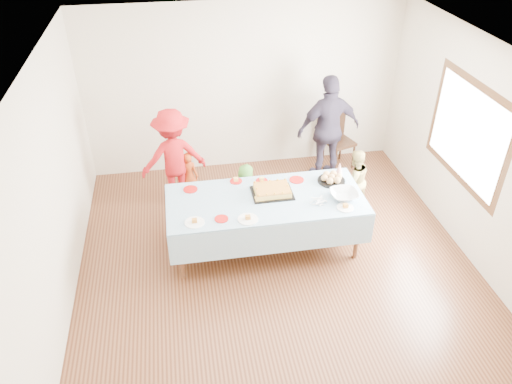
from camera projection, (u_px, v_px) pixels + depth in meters
ground at (274, 257)px, 6.56m from camera, size 5.00×5.00×0.00m
room_walls at (282, 136)px, 5.58m from camera, size 5.04×5.04×2.72m
party_table at (266, 202)px, 6.34m from camera, size 2.50×1.10×0.78m
birthday_cake at (272, 191)px, 6.38m from camera, size 0.52×0.40×0.09m
rolls_tray at (332, 178)px, 6.62m from camera, size 0.37×0.37×0.11m
punch_bowl at (344, 195)px, 6.30m from camera, size 0.35×0.35×0.09m
party_hat at (339, 168)px, 6.77m from camera, size 0.10×0.10×0.16m
fork_pile at (319, 201)px, 6.21m from camera, size 0.24×0.18×0.07m
plate_red_far_a at (190, 189)px, 6.47m from camera, size 0.19×0.19×0.01m
plate_red_far_b at (236, 181)px, 6.64m from camera, size 0.17×0.17×0.01m
plate_red_far_c at (262, 181)px, 6.64m from camera, size 0.16×0.16×0.01m
plate_red_far_d at (297, 180)px, 6.66m from camera, size 0.20×0.20×0.01m
plate_red_near at (221, 219)px, 5.94m from camera, size 0.17×0.17×0.01m
plate_white_left at (195, 222)px, 5.88m from camera, size 0.24×0.24×0.01m
plate_white_mid at (248, 219)px, 5.94m from camera, size 0.24×0.24×0.01m
plate_white_right at (345, 208)px, 6.13m from camera, size 0.21×0.21×0.01m
dining_chair at (337, 135)px, 8.27m from camera, size 0.53×0.53×0.97m
toddler_left at (189, 176)px, 7.47m from camera, size 0.34×0.28×0.80m
toddler_mid at (246, 193)px, 7.01m from camera, size 0.51×0.44×0.88m
toddler_right at (354, 180)px, 7.22m from camera, size 0.55×0.48×0.96m
adult_left at (173, 157)px, 7.26m from camera, size 1.04×0.71×1.48m
adult_right at (329, 129)px, 7.73m from camera, size 1.07×0.56×1.74m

